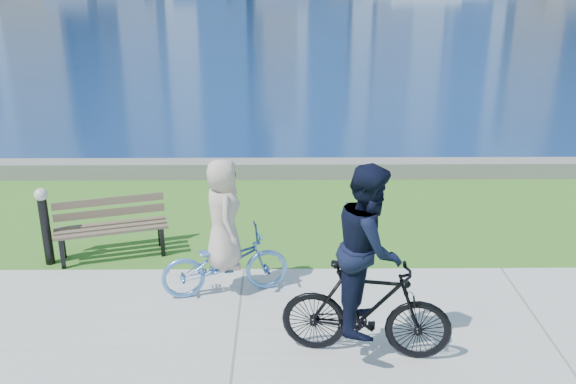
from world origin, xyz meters
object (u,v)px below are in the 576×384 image
bollard_lamp (45,221)px  cyclist_man (368,279)px  park_bench (111,223)px  cyclist_woman (224,245)px

bollard_lamp → cyclist_man: cyclist_man is taller
park_bench → cyclist_man: (3.75, -2.83, 0.48)m
cyclist_woman → park_bench: bearing=43.1°
park_bench → cyclist_man: bearing=-53.1°
park_bench → cyclist_woman: size_ratio=0.92×
park_bench → bollard_lamp: 0.99m
cyclist_woman → cyclist_man: size_ratio=0.83×
bollard_lamp → cyclist_woman: size_ratio=0.63×
bollard_lamp → cyclist_man: (4.68, -2.51, 0.31)m
park_bench → bollard_lamp: size_ratio=1.46×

